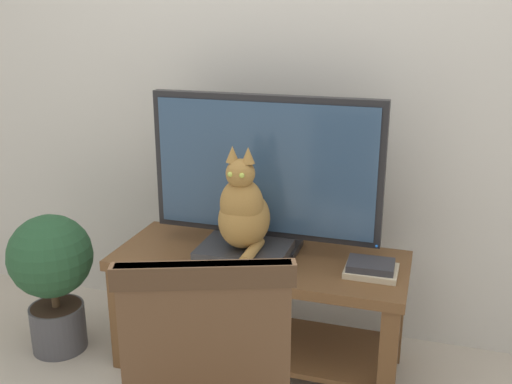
% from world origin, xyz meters
% --- Properties ---
extents(back_wall, '(7.00, 0.12, 2.80)m').
position_xyz_m(back_wall, '(0.00, 0.95, 1.40)').
color(back_wall, beige).
rests_on(back_wall, ground).
extents(tv_stand, '(1.27, 0.51, 0.53)m').
position_xyz_m(tv_stand, '(0.02, 0.48, 0.36)').
color(tv_stand, brown).
rests_on(tv_stand, ground).
extents(tv, '(1.01, 0.20, 0.69)m').
position_xyz_m(tv, '(0.02, 0.56, 0.89)').
color(tv, black).
rests_on(tv, tv_stand).
extents(media_box, '(0.38, 0.29, 0.07)m').
position_xyz_m(media_box, '(-0.02, 0.41, 0.57)').
color(media_box, '#2D2D30').
rests_on(media_box, tv_stand).
extents(cat, '(0.21, 0.33, 0.44)m').
position_xyz_m(cat, '(-0.02, 0.39, 0.77)').
color(cat, olive).
rests_on(cat, media_box).
extents(book_stack, '(0.21, 0.17, 0.05)m').
position_xyz_m(book_stack, '(0.50, 0.45, 0.56)').
color(book_stack, beige).
rests_on(book_stack, tv_stand).
extents(potted_plant, '(0.38, 0.38, 0.67)m').
position_xyz_m(potted_plant, '(-0.93, 0.31, 0.40)').
color(potted_plant, '#47474C').
rests_on(potted_plant, ground).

